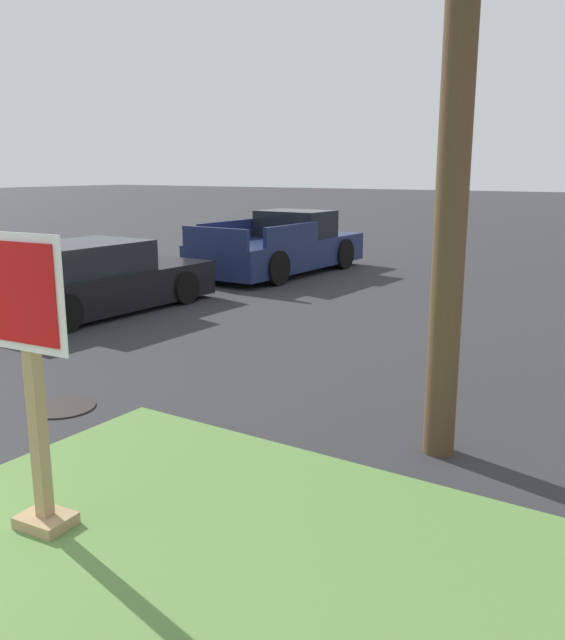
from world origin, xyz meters
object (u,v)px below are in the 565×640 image
Objects in this scene: parked_sedan_black at (92,282)px; pickup_truck_navy at (282,248)px; manhole_cover at (62,407)px; stop_sign at (32,390)px.

pickup_truck_navy reaches higher than parked_sedan_black.
manhole_cover is 5.03m from parked_sedan_black.
manhole_cover is at bearing 138.62° from stop_sign.
parked_sedan_black is at bearing 134.71° from manhole_cover.
pickup_truck_navy is at bearing 86.97° from parked_sedan_black.
manhole_cover is (-1.98, 1.75, -1.05)m from stop_sign.
manhole_cover is 0.14× the size of pickup_truck_navy.
parked_sedan_black is 0.90× the size of pickup_truck_navy.
parked_sedan_black is at bearing -93.03° from pickup_truck_navy.
stop_sign reaches higher than pickup_truck_navy.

